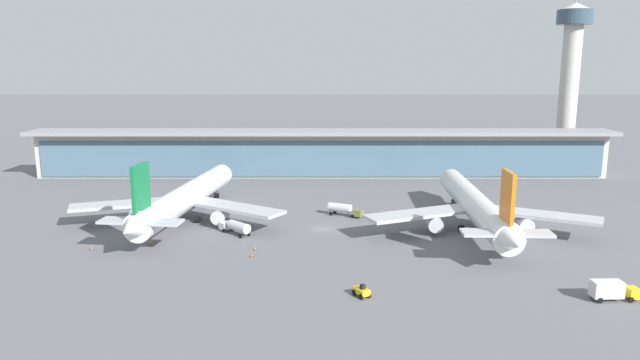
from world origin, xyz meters
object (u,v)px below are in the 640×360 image
Objects in this scene: service_truck_near_nose_olive at (342,209)px; service_truck_under_wing_white at (234,227)px; safety_cone_delta at (253,248)px; service_truck_mid_apron_yellow at (609,289)px; safety_cone_bravo at (148,243)px; airliner_centre_stand at (473,205)px; service_truck_by_tail_yellow at (360,291)px; safety_cone_charlie at (250,255)px; safety_cone_alpha at (89,248)px; control_tower at (568,70)px; airliner_left_stand at (183,198)px.

service_truck_under_wing_white is (-23.65, -15.26, 0.00)m from service_truck_near_nose_olive.
service_truck_mid_apron_yellow is at bearing -23.08° from safety_cone_delta.
safety_cone_bravo is 1.00× the size of safety_cone_delta.
airliner_centre_stand is 48.96m from safety_cone_delta.
service_truck_near_nose_olive is 2.61× the size of service_truck_by_tail_yellow.
service_truck_mid_apron_yellow is 10.57× the size of safety_cone_charlie.
service_truck_mid_apron_yellow is at bearing -2.14° from service_truck_by_tail_yellow.
service_truck_by_tail_yellow is 48.35m from safety_cone_bravo.
service_truck_under_wing_white is 1.04× the size of service_truck_mid_apron_yellow.
service_truck_near_nose_olive is 12.43× the size of safety_cone_alpha.
service_truck_by_tail_yellow is 0.05× the size of control_tower.
safety_cone_charlie is at bearing -7.85° from safety_cone_alpha.
service_truck_by_tail_yellow is 4.76× the size of safety_cone_bravo.
airliner_left_stand is 144.10m from control_tower.
service_truck_mid_apron_yellow reaches higher than safety_cone_charlie.
airliner_centre_stand is 50.49m from safety_cone_charlie.
service_truck_under_wing_white is (13.14, -11.18, -3.72)m from airliner_left_stand.
service_truck_near_nose_olive is at bearing 6.34° from airliner_left_stand.
airliner_left_stand is 19.46m from safety_cone_bravo.
service_truck_under_wing_white is at bearing -175.98° from airliner_centre_stand.
service_truck_by_tail_yellow is (-27.43, -37.19, -4.55)m from airliner_centre_stand.
service_truck_mid_apron_yellow is 60.94m from safety_cone_charlie.
airliner_centre_stand is at bearing 16.95° from safety_cone_delta.
control_tower reaches higher than safety_cone_bravo.
airliner_left_stand is 28.91m from safety_cone_delta.
control_tower is at bearing 39.46° from service_truck_under_wing_white.
service_truck_near_nose_olive is at bearing 54.49° from safety_cone_delta.
airliner_left_stand is 1.05× the size of control_tower.
safety_cone_alpha is at bearing -158.84° from service_truck_under_wing_white.
service_truck_under_wing_white is at bearing 108.97° from safety_cone_charlie.
airliner_left_stand is 1.00× the size of airliner_centre_stand.
service_truck_near_nose_olive is 48.83m from service_truck_by_tail_yellow.
service_truck_by_tail_yellow is 4.76× the size of safety_cone_alpha.
safety_cone_delta is at bearing -63.65° from service_truck_under_wing_white.
airliner_left_stand is 8.43× the size of service_truck_under_wing_white.
airliner_centre_stand is at bearing 105.53° from service_truck_mid_apron_yellow.
airliner_left_stand is at bearing -173.66° from service_truck_near_nose_olive.
safety_cone_bravo is at bearing -170.83° from airliner_centre_stand.
service_truck_mid_apron_yellow is 83.50m from safety_cone_bravo.
service_truck_by_tail_yellow is (0.73, -48.81, -0.83)m from service_truck_near_nose_olive.
safety_cone_bravo is at bearing -99.51° from airliner_left_stand.
safety_cone_delta is (18.37, -21.73, -5.11)m from airliner_left_stand.
airliner_left_stand reaches higher than safety_cone_alpha.
service_truck_mid_apron_yellow reaches higher than service_truck_by_tail_yellow.
airliner_left_stand is at bearing -147.44° from control_tower.
airliner_centre_stand reaches higher than service_truck_under_wing_white.
safety_cone_alpha and safety_cone_delta have the same top height.
safety_cone_bravo is at bearing -142.27° from control_tower.
airliner_left_stand reaches higher than service_truck_by_tail_yellow.
service_truck_mid_apron_yellow is at bearing -29.22° from service_truck_under_wing_white.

